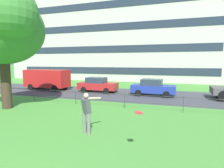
# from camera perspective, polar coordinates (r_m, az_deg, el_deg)

# --- Properties ---
(street_strip) EXTENTS (80.00, 7.51, 0.01)m
(street_strip) POSITION_cam_1_polar(r_m,az_deg,el_deg) (18.17, 7.92, -3.30)
(street_strip) COLOR #424247
(street_strip) RESTS_ON ground
(park_fence) EXTENTS (30.07, 0.04, 1.00)m
(park_fence) POSITION_cam_1_polar(r_m,az_deg,el_deg) (12.97, 3.85, -4.31)
(park_fence) COLOR #333833
(park_fence) RESTS_ON ground
(tree_large_lawn) EXTENTS (5.95, 6.07, 7.49)m
(tree_large_lawn) POSITION_cam_1_polar(r_m,az_deg,el_deg) (14.00, -30.33, 15.24)
(tree_large_lawn) COLOR #423023
(tree_large_lawn) RESTS_ON ground
(person_thrower) EXTENTS (0.76, 0.69, 1.82)m
(person_thrower) POSITION_cam_1_polar(r_m,az_deg,el_deg) (8.34, -7.65, -8.31)
(person_thrower) COLOR slate
(person_thrower) RESTS_ON ground
(frisbee) EXTENTS (0.37, 0.37, 0.06)m
(frisbee) POSITION_cam_1_polar(r_m,az_deg,el_deg) (6.12, 8.03, -8.51)
(frisbee) COLOR red
(panel_van_left) EXTENTS (5.05, 2.20, 2.24)m
(panel_van_left) POSITION_cam_1_polar(r_m,az_deg,el_deg) (22.64, -18.93, 1.60)
(panel_van_left) COLOR red
(panel_van_left) RESTS_ON ground
(car_red_right) EXTENTS (4.02, 1.85, 1.54)m
(car_red_right) POSITION_cam_1_polar(r_m,az_deg,el_deg) (19.73, -4.38, -0.19)
(car_red_right) COLOR red
(car_red_right) RESTS_ON ground
(car_blue_far_right) EXTENTS (4.06, 1.93, 1.54)m
(car_blue_far_right) POSITION_cam_1_polar(r_m,az_deg,el_deg) (18.06, 12.20, -0.97)
(car_blue_far_right) COLOR #233899
(car_blue_far_right) RESTS_ON ground
(apartment_building_background) EXTENTS (38.77, 10.97, 17.50)m
(apartment_building_background) POSITION_cam_1_polar(r_m,az_deg,el_deg) (36.16, 1.79, 15.63)
(apartment_building_background) COLOR beige
(apartment_building_background) RESTS_ON ground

